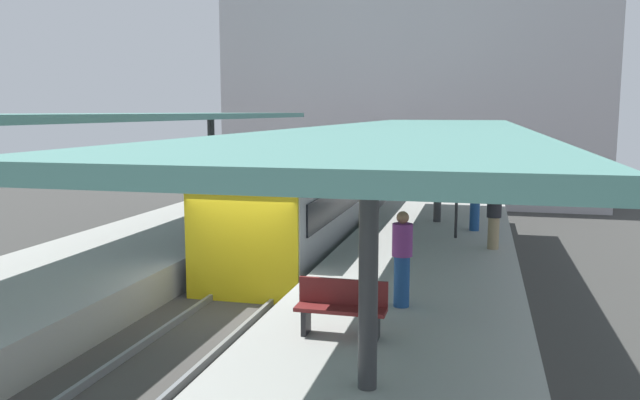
% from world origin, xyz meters
% --- Properties ---
extents(ground_plane, '(80.00, 80.00, 0.00)m').
position_xyz_m(ground_plane, '(0.00, 0.00, 0.00)').
color(ground_plane, '#383835').
extents(platform_left, '(4.40, 28.00, 1.00)m').
position_xyz_m(platform_left, '(-3.80, 0.00, 0.50)').
color(platform_left, '#9E9E99').
rests_on(platform_left, ground_plane).
extents(platform_right, '(4.40, 28.00, 1.00)m').
position_xyz_m(platform_right, '(3.80, 0.00, 0.50)').
color(platform_right, '#9E9E99').
rests_on(platform_right, ground_plane).
extents(track_ballast, '(3.20, 28.00, 0.20)m').
position_xyz_m(track_ballast, '(0.00, 0.00, 0.10)').
color(track_ballast, '#423F3D').
rests_on(track_ballast, ground_plane).
extents(rail_near_side, '(0.08, 28.00, 0.14)m').
position_xyz_m(rail_near_side, '(-0.72, 0.00, 0.27)').
color(rail_near_side, slate).
rests_on(rail_near_side, track_ballast).
extents(rail_far_side, '(0.08, 28.00, 0.14)m').
position_xyz_m(rail_far_side, '(0.72, 0.00, 0.27)').
color(rail_far_side, slate).
rests_on(rail_far_side, track_ballast).
extents(commuter_train, '(2.78, 12.82, 3.10)m').
position_xyz_m(commuter_train, '(0.00, 6.94, 1.73)').
color(commuter_train, '#ADADB2').
rests_on(commuter_train, track_ballast).
extents(canopy_left, '(4.18, 21.00, 3.38)m').
position_xyz_m(canopy_left, '(-3.80, 1.40, 4.26)').
color(canopy_left, '#333335').
rests_on(canopy_left, platform_left).
extents(canopy_right, '(4.18, 21.00, 3.12)m').
position_xyz_m(canopy_right, '(3.80, 1.40, 4.00)').
color(canopy_right, '#333335').
rests_on(canopy_right, platform_right).
extents(platform_bench, '(1.40, 0.41, 0.86)m').
position_xyz_m(platform_bench, '(3.08, -3.12, 1.46)').
color(platform_bench, black).
rests_on(platform_bench, platform_right).
extents(platform_sign, '(0.90, 0.08, 2.21)m').
position_xyz_m(platform_sign, '(4.47, 5.16, 2.62)').
color(platform_sign, '#262628').
rests_on(platform_sign, platform_right).
extents(passenger_near_bench, '(0.36, 0.36, 1.71)m').
position_xyz_m(passenger_near_bench, '(3.80, -1.42, 1.89)').
color(passenger_near_bench, navy).
rests_on(passenger_near_bench, platform_right).
extents(passenger_mid_platform, '(0.36, 0.36, 1.68)m').
position_xyz_m(passenger_mid_platform, '(5.45, 3.95, 1.87)').
color(passenger_mid_platform, '#998460').
rests_on(passenger_mid_platform, platform_right).
extents(passenger_far_end, '(0.36, 0.36, 1.75)m').
position_xyz_m(passenger_far_end, '(4.95, 6.41, 1.91)').
color(passenger_far_end, navy).
rests_on(passenger_far_end, platform_right).
extents(station_building_backdrop, '(18.00, 6.00, 11.00)m').
position_xyz_m(station_building_backdrop, '(1.65, 20.00, 5.50)').
color(station_building_backdrop, '#B7B2B7').
rests_on(station_building_backdrop, ground_plane).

